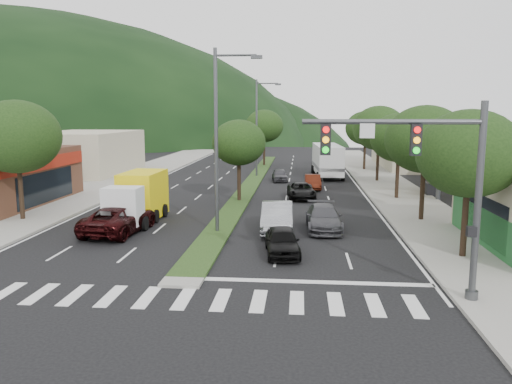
# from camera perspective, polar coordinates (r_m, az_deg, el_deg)

# --- Properties ---
(ground) EXTENTS (160.00, 160.00, 0.00)m
(ground) POSITION_cam_1_polar(r_m,az_deg,el_deg) (20.43, -8.19, -9.91)
(ground) COLOR black
(ground) RESTS_ON ground
(sidewalk_right) EXTENTS (5.00, 90.00, 0.15)m
(sidewalk_right) POSITION_cam_1_polar(r_m,az_deg,el_deg) (44.98, 15.21, 0.35)
(sidewalk_right) COLOR gray
(sidewalk_right) RESTS_ON ground
(sidewalk_left) EXTENTS (6.00, 90.00, 0.15)m
(sidewalk_left) POSITION_cam_1_polar(r_m,az_deg,el_deg) (47.63, -16.60, 0.75)
(sidewalk_left) COLOR gray
(sidewalk_left) RESTS_ON ground
(median) EXTENTS (1.60, 56.00, 0.12)m
(median) POSITION_cam_1_polar(r_m,az_deg,el_deg) (47.46, -0.47, 1.08)
(median) COLOR #193212
(median) RESTS_ON ground
(crosswalk) EXTENTS (19.00, 2.20, 0.01)m
(crosswalk) POSITION_cam_1_polar(r_m,az_deg,el_deg) (18.60, -9.62, -11.86)
(crosswalk) COLOR silver
(crosswalk) RESTS_ON ground
(traffic_signal) EXTENTS (6.12, 0.40, 7.00)m
(traffic_signal) POSITION_cam_1_polar(r_m,az_deg,el_deg) (17.93, 19.54, 2.26)
(traffic_signal) COLOR #47494C
(traffic_signal) RESTS_ON ground
(gas_canopy) EXTENTS (12.20, 8.20, 5.25)m
(gas_canopy) POSITION_cam_1_polar(r_m,az_deg,el_deg) (43.32, 24.69, 5.61)
(gas_canopy) COLOR silver
(gas_canopy) RESTS_ON ground
(bldg_left_far) EXTENTS (9.00, 14.00, 4.60)m
(bldg_left_far) POSITION_cam_1_polar(r_m,az_deg,el_deg) (57.97, -18.96, 4.26)
(bldg_left_far) COLOR #B8B093
(bldg_left_far) RESTS_ON ground
(bldg_right_far) EXTENTS (10.00, 16.00, 5.20)m
(bldg_right_far) POSITION_cam_1_polar(r_m,az_deg,el_deg) (64.67, 18.51, 4.99)
(bldg_right_far) COLOR #B8B093
(bldg_right_far) RESTS_ON ground
(tree_r_a) EXTENTS (4.60, 4.60, 6.63)m
(tree_r_a) POSITION_cam_1_polar(r_m,az_deg,el_deg) (24.05, 23.18, 4.06)
(tree_r_a) COLOR black
(tree_r_a) RESTS_ON sidewalk_right
(tree_r_b) EXTENTS (4.80, 4.80, 6.94)m
(tree_r_b) POSITION_cam_1_polar(r_m,az_deg,el_deg) (31.72, 18.76, 5.72)
(tree_r_b) COLOR black
(tree_r_b) RESTS_ON sidewalk_right
(tree_r_c) EXTENTS (4.40, 4.40, 6.48)m
(tree_r_c) POSITION_cam_1_polar(r_m,az_deg,el_deg) (39.55, 16.03, 5.98)
(tree_r_c) COLOR black
(tree_r_c) RESTS_ON sidewalk_right
(tree_r_d) EXTENTS (5.00, 5.00, 7.17)m
(tree_r_d) POSITION_cam_1_polar(r_m,az_deg,el_deg) (49.38, 13.87, 7.10)
(tree_r_d) COLOR black
(tree_r_d) RESTS_ON sidewalk_right
(tree_r_e) EXTENTS (4.60, 4.60, 6.71)m
(tree_r_e) POSITION_cam_1_polar(r_m,az_deg,el_deg) (59.29, 12.40, 7.14)
(tree_r_e) COLOR black
(tree_r_e) RESTS_ON sidewalk_right
(tree_med_near) EXTENTS (4.00, 4.00, 6.02)m
(tree_med_near) POSITION_cam_1_polar(r_m,az_deg,el_deg) (37.14, -1.97, 5.65)
(tree_med_near) COLOR black
(tree_med_near) RESTS_ON median
(tree_med_far) EXTENTS (4.80, 4.80, 6.94)m
(tree_med_far) POSITION_cam_1_polar(r_m,az_deg,el_deg) (62.98, 0.95, 7.55)
(tree_med_far) COLOR black
(tree_med_far) RESTS_ON median
(tree_l_a) EXTENTS (5.20, 5.20, 7.25)m
(tree_l_a) POSITION_cam_1_polar(r_m,az_deg,el_deg) (33.49, -25.66, 5.71)
(tree_l_a) COLOR black
(tree_l_a) RESTS_ON sidewalk_left
(streetlight_near) EXTENTS (2.60, 0.25, 10.00)m
(streetlight_near) POSITION_cam_1_polar(r_m,az_deg,el_deg) (27.16, -4.15, 6.85)
(streetlight_near) COLOR #47494C
(streetlight_near) RESTS_ON ground
(streetlight_mid) EXTENTS (2.60, 0.25, 10.00)m
(streetlight_mid) POSITION_cam_1_polar(r_m,az_deg,el_deg) (51.99, 0.29, 7.88)
(streetlight_mid) COLOR #47494C
(streetlight_mid) RESTS_ON ground
(sedan_silver) EXTENTS (1.87, 4.95, 1.61)m
(sedan_silver) POSITION_cam_1_polar(r_m,az_deg,el_deg) (28.11, 2.42, -2.88)
(sedan_silver) COLOR #9C9EA3
(sedan_silver) RESTS_ON ground
(suv_maroon) EXTENTS (3.15, 5.80, 1.55)m
(suv_maroon) POSITION_cam_1_polar(r_m,az_deg,el_deg) (28.73, -15.38, -3.01)
(suv_maroon) COLOR black
(suv_maroon) RESTS_ON ground
(car_queue_a) EXTENTS (1.96, 3.94, 1.29)m
(car_queue_a) POSITION_cam_1_polar(r_m,az_deg,el_deg) (23.57, 3.01, -5.62)
(car_queue_a) COLOR black
(car_queue_a) RESTS_ON ground
(car_queue_b) EXTENTS (2.07, 4.80, 1.38)m
(car_queue_b) POSITION_cam_1_polar(r_m,az_deg,el_deg) (28.72, 7.74, -2.94)
(car_queue_b) COLOR #45454A
(car_queue_b) RESTS_ON ground
(car_queue_c) EXTENTS (1.43, 3.87, 1.27)m
(car_queue_c) POSITION_cam_1_polar(r_m,az_deg,el_deg) (43.97, 6.50, 1.15)
(car_queue_c) COLOR #48180C
(car_queue_c) RESTS_ON ground
(car_queue_d) EXTENTS (2.38, 4.54, 1.22)m
(car_queue_d) POSITION_cam_1_polar(r_m,az_deg,el_deg) (39.01, 5.20, 0.14)
(car_queue_d) COLOR black
(car_queue_d) RESTS_ON ground
(car_queue_e) EXTENTS (1.82, 3.68, 1.21)m
(car_queue_e) POSITION_cam_1_polar(r_m,az_deg,el_deg) (48.95, 2.72, 1.96)
(car_queue_e) COLOR #444448
(car_queue_e) RESTS_ON ground
(box_truck) EXTENTS (2.49, 6.13, 3.00)m
(box_truck) POSITION_cam_1_polar(r_m,az_deg,el_deg) (31.23, -13.18, -0.77)
(box_truck) COLOR silver
(box_truck) RESTS_ON ground
(motorhome) EXTENTS (3.17, 8.83, 3.34)m
(motorhome) POSITION_cam_1_polar(r_m,az_deg,el_deg) (52.71, 8.14, 3.66)
(motorhome) COLOR silver
(motorhome) RESTS_ON ground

